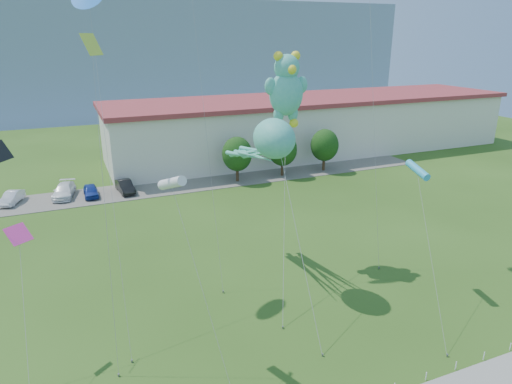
% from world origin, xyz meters
% --- Properties ---
extents(parking_strip, '(70.00, 6.00, 0.06)m').
position_xyz_m(parking_strip, '(0.00, 35.00, 0.03)').
color(parking_strip, '#59544C').
rests_on(parking_strip, ground).
extents(hill_ridge, '(160.00, 50.00, 25.00)m').
position_xyz_m(hill_ridge, '(0.00, 120.00, 12.50)').
color(hill_ridge, slate).
rests_on(hill_ridge, ground).
extents(warehouse, '(61.00, 15.00, 8.20)m').
position_xyz_m(warehouse, '(26.00, 44.00, 4.12)').
color(warehouse, beige).
rests_on(warehouse, ground).
extents(tree_near, '(3.60, 3.60, 5.47)m').
position_xyz_m(tree_near, '(10.00, 34.00, 3.39)').
color(tree_near, '#3F2B19').
rests_on(tree_near, ground).
extents(tree_mid, '(3.60, 3.60, 5.47)m').
position_xyz_m(tree_mid, '(16.00, 34.00, 3.39)').
color(tree_mid, '#3F2B19').
rests_on(tree_mid, ground).
extents(tree_far, '(3.60, 3.60, 5.47)m').
position_xyz_m(tree_far, '(22.00, 34.00, 3.39)').
color(tree_far, '#3F2B19').
rests_on(tree_far, ground).
extents(parked_car_silver, '(2.46, 3.96, 1.23)m').
position_xyz_m(parked_car_silver, '(-14.49, 35.89, 0.68)').
color(parked_car_silver, silver).
rests_on(parked_car_silver, parking_strip).
extents(parked_car_white, '(2.86, 5.07, 1.39)m').
position_xyz_m(parked_car_white, '(-9.39, 35.95, 0.75)').
color(parked_car_white, white).
rests_on(parked_car_white, parking_strip).
extents(parked_car_blue, '(1.48, 3.63, 1.23)m').
position_xyz_m(parked_car_blue, '(-6.72, 34.96, 0.68)').
color(parked_car_blue, navy).
rests_on(parked_car_blue, parking_strip).
extents(parked_car_black, '(1.87, 4.23, 1.35)m').
position_xyz_m(parked_car_black, '(-3.07, 34.94, 0.74)').
color(parked_car_black, black).
rests_on(parked_car_black, parking_strip).
extents(octopus_kite, '(2.58, 14.53, 11.76)m').
position_xyz_m(octopus_kite, '(3.82, 11.71, 9.77)').
color(octopus_kite, teal).
rests_on(octopus_kite, ground).
extents(teddy_bear_kite, '(6.02, 9.89, 15.69)m').
position_xyz_m(teddy_bear_kite, '(6.46, 14.21, 13.17)').
color(teddy_bear_kite, teal).
rests_on(teddy_bear_kite, ground).
extents(small_kite_yellow, '(1.41, 4.21, 16.73)m').
position_xyz_m(small_kite_yellow, '(-6.82, 8.12, 14.12)').
color(small_kite_yellow, '#C5DE34').
rests_on(small_kite_yellow, ground).
extents(small_kite_pink, '(1.29, 8.25, 7.49)m').
position_xyz_m(small_kite_pink, '(-11.28, 8.28, 6.33)').
color(small_kite_pink, '#F7369A').
rests_on(small_kite_pink, ground).
extents(small_kite_blue, '(1.80, 10.70, 19.67)m').
position_xyz_m(small_kite_blue, '(-6.13, 15.61, 18.47)').
color(small_kite_blue, blue).
rests_on(small_kite_blue, ground).
extents(small_kite_white, '(1.58, 6.84, 10.30)m').
position_xyz_m(small_kite_white, '(-3.89, 5.75, 9.77)').
color(small_kite_white, silver).
rests_on(small_kite_white, ground).
extents(small_kite_cyan, '(3.42, 8.42, 8.82)m').
position_xyz_m(small_kite_cyan, '(12.47, 6.84, 8.31)').
color(small_kite_cyan, '#2DA1CB').
rests_on(small_kite_cyan, ground).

